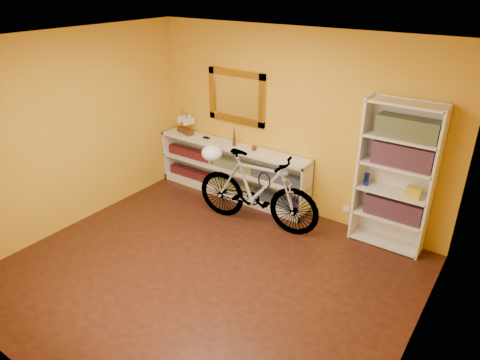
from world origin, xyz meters
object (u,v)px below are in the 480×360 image
Objects in this scene: console_unit at (232,171)px; bookcase at (395,178)px; bicycle at (257,190)px; helmet at (212,153)px.

bookcase reaches higher than console_unit.
bicycle is 0.81m from helmet.
bicycle is at bearing -161.10° from bookcase.
bookcase is at bearing -78.54° from bicycle.
console_unit is at bearing -179.41° from bookcase.
bicycle is at bearing 7.44° from helmet.
bookcase is at bearing 15.61° from helmet.
bookcase is 2.42m from helmet.
console_unit is at bearing 48.89° from bicycle.
console_unit is 0.97m from bicycle.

